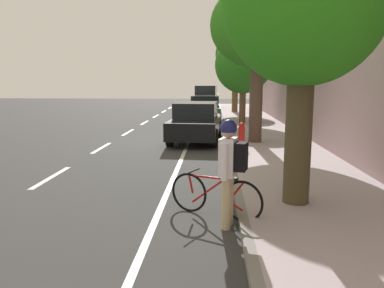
{
  "coord_description": "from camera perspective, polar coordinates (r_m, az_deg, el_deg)",
  "views": [
    {
      "loc": [
        1.34,
        -14.69,
        2.31
      ],
      "look_at": [
        0.92,
        -7.46,
        1.12
      ],
      "focal_mm": 35.64,
      "sensor_mm": 36.0,
      "label": 1
    }
  ],
  "objects": [
    {
      "name": "ground",
      "position": [
        14.94,
        -1.87,
        0.39
      ],
      "size": [
        75.99,
        75.99,
        0.0
      ],
      "primitive_type": "plane",
      "color": "#363636"
    },
    {
      "name": "sidewalk",
      "position": [
        15.01,
        11.4,
        0.51
      ],
      "size": [
        3.08,
        47.49,
        0.13
      ],
      "primitive_type": "cube",
      "color": "#AF9DA4",
      "rests_on": "ground"
    },
    {
      "name": "curb_edge",
      "position": [
        14.87,
        5.21,
        0.57
      ],
      "size": [
        0.16,
        47.49,
        0.13
      ],
      "primitive_type": "cube",
      "color": "gray",
      "rests_on": "ground"
    },
    {
      "name": "lane_stripe_centre",
      "position": [
        15.83,
        -11.22,
        0.74
      ],
      "size": [
        0.14,
        48.4,
        0.01
      ],
      "color": "white",
      "rests_on": "ground"
    },
    {
      "name": "lane_stripe_bike_edge",
      "position": [
        14.91,
        -0.45,
        0.4
      ],
      "size": [
        0.12,
        47.49,
        0.01
      ],
      "primitive_type": "cube",
      "color": "white",
      "rests_on": "ground"
    },
    {
      "name": "building_facade",
      "position": [
        15.23,
        18.61,
        12.05
      ],
      "size": [
        0.5,
        47.49,
        6.34
      ],
      "primitive_type": "cube",
      "color": "#AA8A8F",
      "rests_on": "ground"
    },
    {
      "name": "parked_sedan_black_second",
      "position": [
        14.93,
        0.62,
        3.3
      ],
      "size": [
        2.04,
        4.5,
        1.52
      ],
      "color": "black",
      "rests_on": "ground"
    },
    {
      "name": "parked_sedan_green_mid",
      "position": [
        22.3,
        1.98,
        5.28
      ],
      "size": [
        1.85,
        4.41,
        1.52
      ],
      "color": "#1E512D",
      "rests_on": "ground"
    },
    {
      "name": "parked_suv_tan_far",
      "position": [
        32.58,
        2.16,
        7.03
      ],
      "size": [
        2.16,
        4.79,
        1.99
      ],
      "color": "tan",
      "rests_on": "ground"
    },
    {
      "name": "bicycle_at_curb",
      "position": [
        6.61,
        3.49,
        -7.7
      ],
      "size": [
        1.58,
        0.84,
        0.77
      ],
      "color": "black",
      "rests_on": "ground"
    },
    {
      "name": "cyclist_with_backpack",
      "position": [
        6.0,
        5.7,
        -2.75
      ],
      "size": [
        0.48,
        0.6,
        1.74
      ],
      "color": "#C6B284",
      "rests_on": "ground"
    },
    {
      "name": "street_tree_near_cyclist",
      "position": [
        7.12,
        16.45,
        19.45
      ],
      "size": [
        2.8,
        2.8,
        4.98
      ],
      "color": "#484027",
      "rests_on": "sidewalk"
    },
    {
      "name": "street_tree_mid_block",
      "position": [
        14.16,
        9.84,
        16.92
      ],
      "size": [
        3.37,
        3.37,
        5.63
      ],
      "color": "brown",
      "rests_on": "sidewalk"
    },
    {
      "name": "street_tree_far_end",
      "position": [
        20.6,
        7.68,
        11.62
      ],
      "size": [
        2.98,
        2.98,
        4.56
      ],
      "color": "brown",
      "rests_on": "sidewalk"
    },
    {
      "name": "street_tree_corner",
      "position": [
        28.37,
        6.54,
        13.13
      ],
      "size": [
        2.91,
        2.91,
        5.56
      ],
      "color": "brown",
      "rests_on": "sidewalk"
    },
    {
      "name": "fire_hydrant",
      "position": [
        12.88,
        7.43,
        1.37
      ],
      "size": [
        0.22,
        0.22,
        0.84
      ],
      "color": "red",
      "rests_on": "sidewalk"
    }
  ]
}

